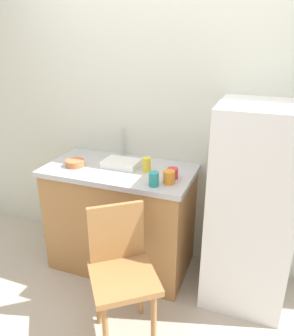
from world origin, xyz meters
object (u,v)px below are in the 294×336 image
object	(u,v)px
cup_red	(173,173)
cup_yellow	(147,164)
refrigerator	(251,208)
chair	(121,268)
terracotta_bowl	(75,163)
cup_orange	(169,177)
dish_tray	(121,163)
cup_teal	(154,179)

from	to	relation	value
cup_red	cup_yellow	size ratio (longest dim) A/B	0.74
refrigerator	chair	size ratio (longest dim) A/B	1.65
terracotta_bowl	cup_orange	world-z (taller)	cup_orange
chair	cup_yellow	size ratio (longest dim) A/B	8.19
dish_tray	cup_red	distance (m)	0.45
dish_tray	cup_red	bearing A→B (deg)	-10.16
terracotta_bowl	cup_yellow	xyz separation A→B (m)	(0.57, 0.10, 0.03)
terracotta_bowl	cup_red	bearing A→B (deg)	3.25
dish_tray	chair	bearing A→B (deg)	-66.21
terracotta_bowl	cup_orange	xyz separation A→B (m)	(0.79, -0.05, 0.02)
dish_tray	cup_teal	distance (m)	0.44
refrigerator	cup_red	world-z (taller)	refrigerator
refrigerator	chair	bearing A→B (deg)	-137.93
refrigerator	dish_tray	bearing A→B (deg)	178.71
refrigerator	chair	distance (m)	1.00
refrigerator	terracotta_bowl	distance (m)	1.37
cup_orange	cup_teal	xyz separation A→B (m)	(-0.09, -0.07, 0.00)
chair	dish_tray	world-z (taller)	dish_tray
terracotta_bowl	cup_red	xyz separation A→B (m)	(0.79, 0.04, 0.01)
cup_orange	cup_teal	world-z (taller)	cup_teal
refrigerator	cup_yellow	xyz separation A→B (m)	(-0.79, -0.00, 0.22)
cup_red	cup_teal	distance (m)	0.19
dish_tray	cup_orange	bearing A→B (deg)	-21.79
cup_orange	cup_teal	size ratio (longest dim) A/B	0.93
chair	cup_teal	bearing A→B (deg)	43.73
terracotta_bowl	cup_teal	distance (m)	0.72
cup_red	cup_orange	distance (m)	0.10
chair	cup_orange	world-z (taller)	cup_orange
chair	terracotta_bowl	distance (m)	0.94
refrigerator	dish_tray	world-z (taller)	refrigerator
terracotta_bowl	cup_teal	bearing A→B (deg)	-10.29
terracotta_bowl	cup_teal	world-z (taller)	cup_teal
cup_yellow	cup_teal	bearing A→B (deg)	-58.98
cup_red	cup_orange	size ratio (longest dim) A/B	0.88
chair	cup_red	distance (m)	0.75
cup_red	cup_orange	world-z (taller)	cup_orange
dish_tray	terracotta_bowl	size ratio (longest dim) A/B	1.86
cup_teal	cup_orange	bearing A→B (deg)	40.63
dish_tray	cup_yellow	bearing A→B (deg)	-5.88
chair	terracotta_bowl	world-z (taller)	terracotta_bowl
cup_orange	cup_yellow	bearing A→B (deg)	145.17
chair	cup_red	world-z (taller)	cup_red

